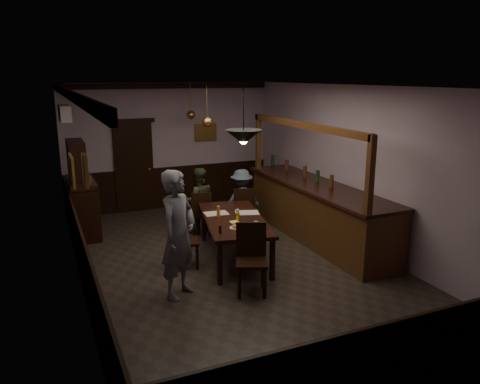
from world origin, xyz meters
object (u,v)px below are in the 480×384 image
chair_far_left (201,212)px  person_standing (178,234)px  chair_near (251,255)px  person_seated_right (242,200)px  sideboard (82,197)px  pendant_brass_far (191,115)px  bar_counter (317,210)px  pendant_brass_mid (207,122)px  chair_side (182,237)px  dining_table (234,221)px  pendant_iron (244,137)px  person_seated_left (199,200)px  soda_can (238,216)px  coffee_cup (256,224)px  chair_far_right (244,208)px

chair_far_left → person_standing: size_ratio=0.49×
chair_near → person_seated_right: bearing=91.6°
sideboard → chair_far_left: bearing=-27.9°
chair_far_left → pendant_brass_far: 2.45m
bar_counter → pendant_brass_far: bearing=122.2°
chair_far_left → pendant_brass_mid: size_ratio=1.15×
chair_near → chair_side: size_ratio=1.09×
dining_table → pendant_iron: size_ratio=2.80×
person_seated_left → soda_can: size_ratio=11.29×
pendant_brass_mid → person_seated_left: bearing=110.8°
dining_table → soda_can: size_ratio=19.67×
bar_counter → person_seated_right: bearing=134.8°
person_seated_right → coffee_cup: size_ratio=16.13×
coffee_cup → pendant_brass_mid: size_ratio=0.10×
dining_table → chair_far_left: (-0.17, 1.34, -0.17)m
sideboard → pendant_brass_far: (2.51, 0.50, 1.53)m
person_seated_left → pendant_brass_mid: size_ratio=1.67×
chair_side → sideboard: bearing=46.5°
dining_table → pendant_brass_mid: size_ratio=2.91×
chair_side → person_seated_right: bearing=-32.9°
chair_far_right → bar_counter: bar_counter is taller
chair_far_left → chair_far_right: (0.86, -0.19, 0.02)m
sideboard → pendant_brass_mid: bearing=-26.6°
chair_far_left → soda_can: chair_far_left is taller
chair_near → pendant_brass_far: size_ratio=1.29×
soda_can → pendant_brass_mid: size_ratio=0.15×
chair_far_left → pendant_brass_mid: pendant_brass_mid is taller
chair_far_left → pendant_iron: 2.75m
pendant_iron → dining_table: bearing=77.9°
soda_can → chair_far_left: bearing=97.4°
bar_counter → pendant_brass_far: 3.60m
person_standing → pendant_brass_mid: bearing=20.3°
person_standing → person_seated_left: person_standing is taller
chair_near → pendant_brass_mid: (0.26, 2.60, 1.72)m
chair_side → person_seated_left: bearing=-9.9°
chair_far_right → chair_near: 2.62m
chair_near → bar_counter: bearing=58.6°
bar_counter → chair_far_right: bearing=144.2°
chair_far_right → chair_side: (-1.64, -1.14, -0.01)m
sideboard → soda_can: bearing=-47.9°
soda_can → sideboard: size_ratio=0.06×
bar_counter → person_standing: bearing=-157.9°
dining_table → pendant_brass_far: pendant_brass_far is taller
chair_far_left → chair_near: size_ratio=0.89×
pendant_brass_mid → person_seated_right: bearing=7.8°
chair_near → sideboard: size_ratio=0.55×
pendant_iron → coffee_cup: bearing=32.3°
chair_far_right → bar_counter: size_ratio=0.23×
chair_far_left → pendant_iron: size_ratio=1.11×
chair_far_right → person_seated_right: bearing=-84.5°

